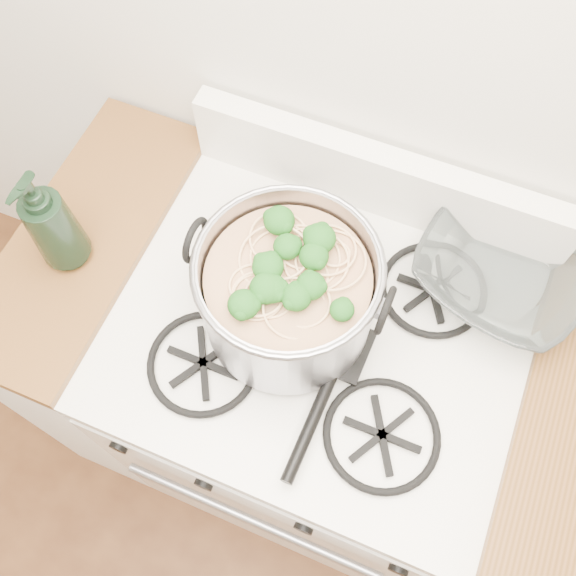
% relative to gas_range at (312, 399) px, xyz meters
% --- Properties ---
extents(gas_range, '(0.76, 0.66, 0.92)m').
position_rel_gas_range_xyz_m(gas_range, '(0.00, 0.00, 0.00)').
color(gas_range, white).
rests_on(gas_range, ground).
extents(counter_left, '(0.25, 0.65, 0.92)m').
position_rel_gas_range_xyz_m(counter_left, '(-0.51, 0.00, 0.02)').
color(counter_left, silver).
rests_on(counter_left, ground).
extents(stock_pot, '(0.34, 0.31, 0.21)m').
position_rel_gas_range_xyz_m(stock_pot, '(-0.06, -0.01, 0.59)').
color(stock_pot, '#9898A0').
rests_on(stock_pot, gas_range).
extents(spatula, '(0.30, 0.32, 0.02)m').
position_rel_gas_range_xyz_m(spatula, '(0.06, -0.03, 0.50)').
color(spatula, black).
rests_on(spatula, gas_range).
extents(glass_bowl, '(0.15, 0.15, 0.03)m').
position_rel_gas_range_xyz_m(glass_bowl, '(0.28, 0.22, 0.50)').
color(glass_bowl, white).
rests_on(glass_bowl, gas_range).
extents(bottle, '(0.10, 0.10, 0.24)m').
position_rel_gas_range_xyz_m(bottle, '(-0.50, -0.05, 0.61)').
color(bottle, black).
rests_on(bottle, counter_left).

